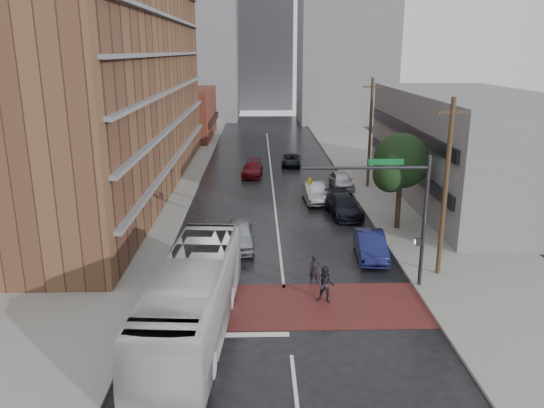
{
  "coord_description": "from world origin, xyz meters",
  "views": [
    {
      "loc": [
        -1.33,
        -23.52,
        12.3
      ],
      "look_at": [
        -0.54,
        6.74,
        3.5
      ],
      "focal_mm": 35.0,
      "sensor_mm": 36.0,
      "label": 1
    }
  ],
  "objects_px": {
    "suv_travel": "(291,160)",
    "car_parked_mid": "(343,206)",
    "car_parked_far": "(341,180)",
    "car_travel_a": "(240,236)",
    "car_parked_near": "(371,245)",
    "transit_bus": "(193,298)",
    "pedestrian_a": "(315,270)",
    "car_travel_b": "(315,192)",
    "car_travel_c": "(252,169)",
    "pedestrian_b": "(326,285)"
  },
  "relations": [
    {
      "from": "car_travel_c",
      "to": "car_parked_near",
      "type": "bearing_deg",
      "value": -66.61
    },
    {
      "from": "car_travel_a",
      "to": "car_parked_far",
      "type": "xyz_separation_m",
      "value": [
        8.88,
        14.97,
        -0.02
      ]
    },
    {
      "from": "car_travel_a",
      "to": "car_parked_near",
      "type": "height_order",
      "value": "car_travel_a"
    },
    {
      "from": "pedestrian_b",
      "to": "car_parked_far",
      "type": "bearing_deg",
      "value": 99.4
    },
    {
      "from": "transit_bus",
      "to": "car_parked_mid",
      "type": "xyz_separation_m",
      "value": [
        9.48,
        17.54,
        -0.98
      ]
    },
    {
      "from": "car_parked_near",
      "to": "car_parked_mid",
      "type": "distance_m",
      "value": 8.66
    },
    {
      "from": "transit_bus",
      "to": "pedestrian_a",
      "type": "height_order",
      "value": "transit_bus"
    },
    {
      "from": "car_travel_b",
      "to": "car_travel_c",
      "type": "relative_size",
      "value": 1.02
    },
    {
      "from": "transit_bus",
      "to": "pedestrian_a",
      "type": "bearing_deg",
      "value": 44.55
    },
    {
      "from": "pedestrian_a",
      "to": "suv_travel",
      "type": "relative_size",
      "value": 0.38
    },
    {
      "from": "transit_bus",
      "to": "car_travel_b",
      "type": "xyz_separation_m",
      "value": [
        7.67,
        21.51,
        -0.97
      ]
    },
    {
      "from": "car_travel_a",
      "to": "pedestrian_b",
      "type": "bearing_deg",
      "value": -60.87
    },
    {
      "from": "pedestrian_a",
      "to": "suv_travel",
      "type": "height_order",
      "value": "pedestrian_a"
    },
    {
      "from": "pedestrian_b",
      "to": "suv_travel",
      "type": "relative_size",
      "value": 0.43
    },
    {
      "from": "pedestrian_b",
      "to": "car_travel_a",
      "type": "xyz_separation_m",
      "value": [
        -4.59,
        7.87,
        -0.15
      ]
    },
    {
      "from": "car_travel_a",
      "to": "car_travel_b",
      "type": "distance_m",
      "value": 12.25
    },
    {
      "from": "suv_travel",
      "to": "car_parked_far",
      "type": "xyz_separation_m",
      "value": [
        3.98,
        -10.35,
        0.18
      ]
    },
    {
      "from": "suv_travel",
      "to": "car_parked_mid",
      "type": "distance_m",
      "value": 18.81
    },
    {
      "from": "car_travel_a",
      "to": "car_parked_near",
      "type": "bearing_deg",
      "value": -14.49
    },
    {
      "from": "car_parked_mid",
      "to": "car_travel_c",
      "type": "bearing_deg",
      "value": 111.18
    },
    {
      "from": "car_parked_near",
      "to": "car_parked_mid",
      "type": "height_order",
      "value": "car_parked_near"
    },
    {
      "from": "car_travel_c",
      "to": "suv_travel",
      "type": "bearing_deg",
      "value": 53.23
    },
    {
      "from": "suv_travel",
      "to": "car_parked_near",
      "type": "bearing_deg",
      "value": -78.61
    },
    {
      "from": "pedestrian_b",
      "to": "suv_travel",
      "type": "distance_m",
      "value": 33.19
    },
    {
      "from": "transit_bus",
      "to": "car_travel_b",
      "type": "height_order",
      "value": "transit_bus"
    },
    {
      "from": "car_travel_a",
      "to": "suv_travel",
      "type": "relative_size",
      "value": 1.08
    },
    {
      "from": "transit_bus",
      "to": "car_parked_far",
      "type": "relative_size",
      "value": 2.72
    },
    {
      "from": "car_parked_far",
      "to": "car_travel_a",
      "type": "bearing_deg",
      "value": -122.81
    },
    {
      "from": "car_travel_a",
      "to": "car_parked_far",
      "type": "relative_size",
      "value": 1.03
    },
    {
      "from": "car_travel_b",
      "to": "transit_bus",
      "type": "bearing_deg",
      "value": -112.97
    },
    {
      "from": "car_parked_near",
      "to": "pedestrian_a",
      "type": "bearing_deg",
      "value": -131.56
    },
    {
      "from": "transit_bus",
      "to": "suv_travel",
      "type": "height_order",
      "value": "transit_bus"
    },
    {
      "from": "suv_travel",
      "to": "car_parked_near",
      "type": "xyz_separation_m",
      "value": [
        3.2,
        -27.24,
        0.18
      ]
    },
    {
      "from": "transit_bus",
      "to": "pedestrian_b",
      "type": "height_order",
      "value": "transit_bus"
    },
    {
      "from": "pedestrian_b",
      "to": "car_parked_mid",
      "type": "xyz_separation_m",
      "value": [
        3.19,
        14.6,
        -0.18
      ]
    },
    {
      "from": "car_travel_b",
      "to": "car_parked_near",
      "type": "height_order",
      "value": "car_travel_b"
    },
    {
      "from": "transit_bus",
      "to": "pedestrian_b",
      "type": "xyz_separation_m",
      "value": [
        6.3,
        2.94,
        -0.8
      ]
    },
    {
      "from": "pedestrian_a",
      "to": "transit_bus",
      "type": "bearing_deg",
      "value": -142.61
    },
    {
      "from": "car_travel_a",
      "to": "car_travel_b",
      "type": "bearing_deg",
      "value": 59.75
    },
    {
      "from": "transit_bus",
      "to": "car_travel_a",
      "type": "height_order",
      "value": "transit_bus"
    },
    {
      "from": "pedestrian_a",
      "to": "car_travel_b",
      "type": "relative_size",
      "value": 0.35
    },
    {
      "from": "transit_bus",
      "to": "car_parked_far",
      "type": "bearing_deg",
      "value": 71.86
    },
    {
      "from": "transit_bus",
      "to": "suv_travel",
      "type": "bearing_deg",
      "value": 83.82
    },
    {
      "from": "car_travel_a",
      "to": "car_parked_far",
      "type": "bearing_deg",
      "value": 58.22
    },
    {
      "from": "car_travel_a",
      "to": "suv_travel",
      "type": "xyz_separation_m",
      "value": [
        4.9,
        25.31,
        -0.2
      ]
    },
    {
      "from": "car_parked_far",
      "to": "pedestrian_a",
      "type": "bearing_deg",
      "value": -104.7
    },
    {
      "from": "car_travel_c",
      "to": "car_parked_near",
      "type": "height_order",
      "value": "car_parked_near"
    },
    {
      "from": "car_travel_c",
      "to": "car_travel_b",
      "type": "bearing_deg",
      "value": -56.49
    },
    {
      "from": "car_parked_far",
      "to": "car_parked_mid",
      "type": "bearing_deg",
      "value": -99.74
    },
    {
      "from": "pedestrian_a",
      "to": "car_travel_c",
      "type": "height_order",
      "value": "pedestrian_a"
    }
  ]
}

